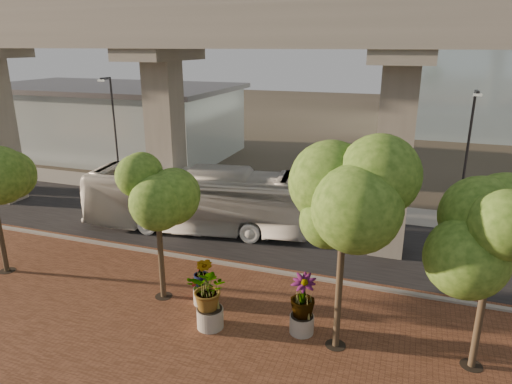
% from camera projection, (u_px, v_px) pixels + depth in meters
% --- Properties ---
extents(ground, '(160.00, 160.00, 0.00)m').
position_uv_depth(ground, '(258.00, 251.00, 22.67)').
color(ground, '#353227').
rests_on(ground, ground).
extents(brick_plaza, '(70.00, 13.00, 0.06)m').
position_uv_depth(brick_plaza, '(181.00, 346.00, 15.47)').
color(brick_plaza, brown).
rests_on(brick_plaza, ground).
extents(asphalt_road, '(90.00, 8.00, 0.04)m').
position_uv_depth(asphalt_road, '(270.00, 235.00, 24.46)').
color(asphalt_road, black).
rests_on(asphalt_road, ground).
extents(curb_strip, '(70.00, 0.25, 0.16)m').
position_uv_depth(curb_strip, '(244.00, 267.00, 20.85)').
color(curb_strip, gray).
rests_on(curb_strip, ground).
extents(far_sidewalk, '(90.00, 3.00, 0.06)m').
position_uv_depth(far_sidewalk, '(296.00, 203.00, 29.40)').
color(far_sidewalk, gray).
rests_on(far_sidewalk, ground).
extents(transit_viaduct, '(72.00, 5.60, 12.40)m').
position_uv_depth(transit_viaduct, '(271.00, 98.00, 22.22)').
color(transit_viaduct, gray).
rests_on(transit_viaduct, ground).
extents(station_pavilion, '(23.00, 13.00, 6.30)m').
position_uv_depth(station_pavilion, '(110.00, 119.00, 42.32)').
color(station_pavilion, silver).
rests_on(station_pavilion, ground).
extents(transit_bus, '(12.57, 4.57, 3.43)m').
position_uv_depth(transit_bus, '(196.00, 200.00, 24.78)').
color(transit_bus, silver).
rests_on(transit_bus, ground).
extents(fire_hydrant, '(0.61, 0.55, 1.21)m').
position_uv_depth(fire_hydrant, '(200.00, 284.00, 18.22)').
color(fire_hydrant, maroon).
rests_on(fire_hydrant, ground).
extents(planter_front, '(2.13, 2.13, 2.34)m').
position_uv_depth(planter_front, '(209.00, 292.00, 16.04)').
color(planter_front, gray).
rests_on(planter_front, ground).
extents(planter_right, '(2.10, 2.10, 2.24)m').
position_uv_depth(planter_right, '(303.00, 298.00, 15.74)').
color(planter_right, gray).
rests_on(planter_right, ground).
extents(planter_left, '(1.83, 1.83, 2.02)m').
position_uv_depth(planter_left, '(203.00, 275.00, 17.61)').
color(planter_left, '#AFA99E').
rests_on(planter_left, ground).
extents(street_tree_near_west, '(3.40, 3.40, 6.26)m').
position_uv_depth(street_tree_near_west, '(156.00, 186.00, 17.03)').
color(street_tree_near_west, '#493D29').
rests_on(street_tree_near_west, ground).
extents(street_tree_near_east, '(4.19, 4.19, 7.14)m').
position_uv_depth(street_tree_near_east, '(345.00, 200.00, 13.85)').
color(street_tree_near_east, '#493D29').
rests_on(street_tree_near_east, ground).
extents(street_tree_far_east, '(3.68, 3.68, 6.10)m').
position_uv_depth(street_tree_far_east, '(493.00, 238.00, 13.11)').
color(street_tree_far_east, '#493D29').
rests_on(street_tree_far_east, ground).
extents(streetlamp_west, '(0.38, 1.12, 7.73)m').
position_uv_depth(streetlamp_west, '(114.00, 127.00, 30.71)').
color(streetlamp_west, '#2B2B30').
rests_on(streetlamp_west, ground).
extents(streetlamp_east, '(0.38, 1.10, 7.62)m').
position_uv_depth(streetlamp_east, '(467.00, 153.00, 23.40)').
color(streetlamp_east, '#2D2D32').
rests_on(streetlamp_east, ground).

